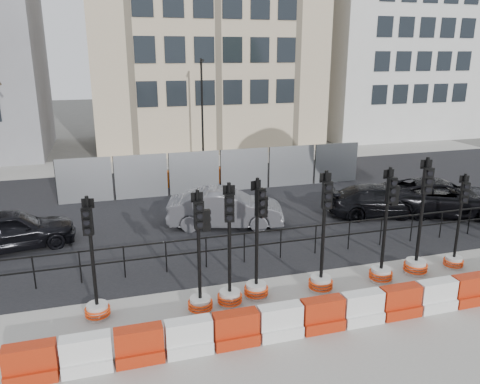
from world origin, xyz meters
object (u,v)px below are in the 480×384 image
object	(u,v)px
car_c	(381,201)
traffic_signal_h	(455,249)
traffic_signal_a	(96,294)
car_a	(11,230)
traffic_signal_d	(257,270)

from	to	relation	value
car_c	traffic_signal_h	bearing A→B (deg)	-173.64
traffic_signal_a	car_c	size ratio (longest dim) A/B	0.69
traffic_signal_a	traffic_signal_h	bearing A→B (deg)	11.71
car_a	car_c	world-z (taller)	car_a
traffic_signal_a	traffic_signal_d	xyz separation A→B (m)	(4.07, -0.13, 0.14)
traffic_signal_a	car_c	xyz separation A→B (m)	(10.88, 4.69, -0.03)
car_a	car_c	xyz separation A→B (m)	(13.55, -0.55, -0.06)
traffic_signal_h	traffic_signal_a	bearing A→B (deg)	-161.22
car_a	car_c	distance (m)	13.57
car_a	car_c	bearing A→B (deg)	-101.75
traffic_signal_d	car_a	bearing A→B (deg)	121.82
traffic_signal_h	car_c	bearing A→B (deg)	103.24
traffic_signal_a	traffic_signal_h	size ratio (longest dim) A/B	1.06
traffic_signal_d	traffic_signal_h	xyz separation A→B (m)	(6.28, 0.00, -0.18)
traffic_signal_a	traffic_signal_d	world-z (taller)	traffic_signal_d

